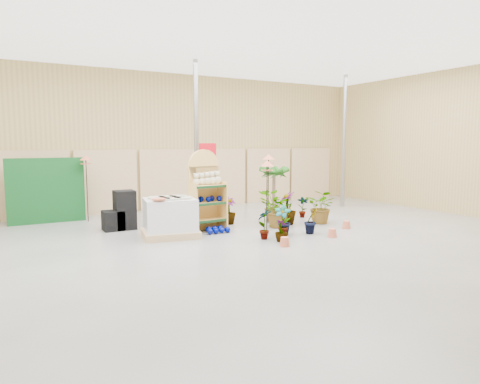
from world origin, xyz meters
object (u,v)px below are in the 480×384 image
object	(u,v)px
potted_plant_2	(276,210)
display_shelf	(205,193)
bird_table_front	(267,166)
pallet_stack	(170,217)

from	to	relation	value
potted_plant_2	display_shelf	bearing A→B (deg)	160.53
bird_table_front	potted_plant_2	distance (m)	1.30
bird_table_front	display_shelf	bearing A→B (deg)	144.40
pallet_stack	potted_plant_2	distance (m)	2.82
display_shelf	pallet_stack	xyz separation A→B (m)	(-1.07, -0.33, -0.48)
pallet_stack	potted_plant_2	size ratio (longest dim) A/B	1.53
display_shelf	potted_plant_2	bearing A→B (deg)	-23.55
bird_table_front	potted_plant_2	bearing A→B (deg)	31.71
display_shelf	potted_plant_2	size ratio (longest dim) A/B	2.17
display_shelf	potted_plant_2	world-z (taller)	display_shelf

